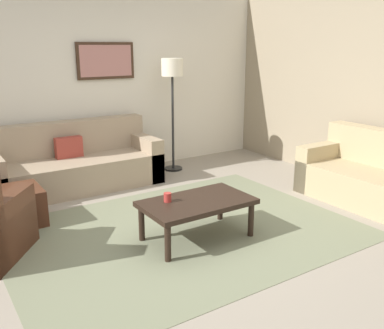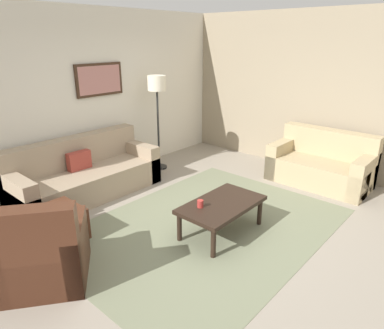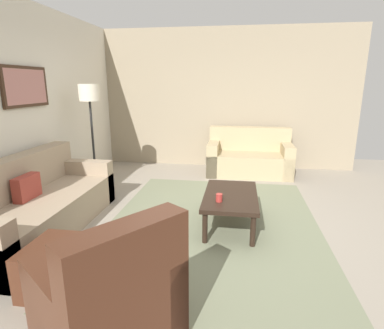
{
  "view_description": "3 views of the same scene",
  "coord_description": "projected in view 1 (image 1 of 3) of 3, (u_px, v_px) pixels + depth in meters",
  "views": [
    {
      "loc": [
        -2.19,
        -3.52,
        1.9
      ],
      "look_at": [
        0.09,
        -0.05,
        0.73
      ],
      "focal_mm": 39.94,
      "sensor_mm": 36.0,
      "label": 1
    },
    {
      "loc": [
        -3.08,
        -2.48,
        2.33
      ],
      "look_at": [
        -0.18,
        0.09,
        0.9
      ],
      "focal_mm": 32.39,
      "sensor_mm": 36.0,
      "label": 2
    },
    {
      "loc": [
        -3.58,
        -0.28,
        1.72
      ],
      "look_at": [
        0.21,
        0.29,
        0.72
      ],
      "focal_mm": 29.17,
      "sensor_mm": 36.0,
      "label": 3
    }
  ],
  "objects": [
    {
      "name": "ottoman",
      "position": [
        15.0,
        207.0,
        4.64
      ],
      "size": [
        0.56,
        0.56,
        0.4
      ],
      "primitive_type": "cube",
      "color": "#4C2819",
      "rests_on": "ground_plane"
    },
    {
      "name": "cup",
      "position": [
        168.0,
        197.0,
        4.19
      ],
      "size": [
        0.08,
        0.08,
        0.09
      ],
      "primitive_type": "cylinder",
      "color": "#B2332D",
      "rests_on": "coffee_table"
    },
    {
      "name": "ground_plane",
      "position": [
        183.0,
        232.0,
        4.5
      ],
      "size": [
        8.0,
        8.0,
        0.0
      ],
      "primitive_type": "plane",
      "color": "gray"
    },
    {
      "name": "lamp_standing",
      "position": [
        172.0,
        79.0,
        6.37
      ],
      "size": [
        0.32,
        0.32,
        1.71
      ],
      "color": "black",
      "rests_on": "ground_plane"
    },
    {
      "name": "area_rug",
      "position": [
        183.0,
        231.0,
        4.5
      ],
      "size": [
        3.54,
        2.61,
        0.01
      ],
      "primitive_type": "cube",
      "color": "slate",
      "rests_on": "ground_plane"
    },
    {
      "name": "coffee_table",
      "position": [
        197.0,
        205.0,
        4.25
      ],
      "size": [
        1.1,
        0.64,
        0.41
      ],
      "color": "black",
      "rests_on": "ground_plane"
    },
    {
      "name": "couch_loveseat",
      "position": [
        371.0,
        178.0,
        5.32
      ],
      "size": [
        0.86,
        1.58,
        0.88
      ],
      "color": "tan",
      "rests_on": "ground_plane"
    },
    {
      "name": "stone_feature_panel",
      "position": [
        372.0,
        84.0,
        5.71
      ],
      "size": [
        0.12,
        5.2,
        2.8
      ],
      "primitive_type": "cube",
      "color": "gray",
      "rests_on": "ground_plane"
    },
    {
      "name": "couch_main",
      "position": [
        73.0,
        166.0,
        5.87
      ],
      "size": [
        2.27,
        0.9,
        0.88
      ],
      "color": "gray",
      "rests_on": "ground_plane"
    },
    {
      "name": "rear_partition",
      "position": [
        87.0,
        80.0,
        6.22
      ],
      "size": [
        6.0,
        0.12,
        2.8
      ],
      "primitive_type": "cube",
      "color": "silver",
      "rests_on": "ground_plane"
    },
    {
      "name": "framed_artwork",
      "position": [
        106.0,
        61.0,
        6.21
      ],
      "size": [
        0.87,
        0.04,
        0.53
      ],
      "color": "#382316"
    }
  ]
}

